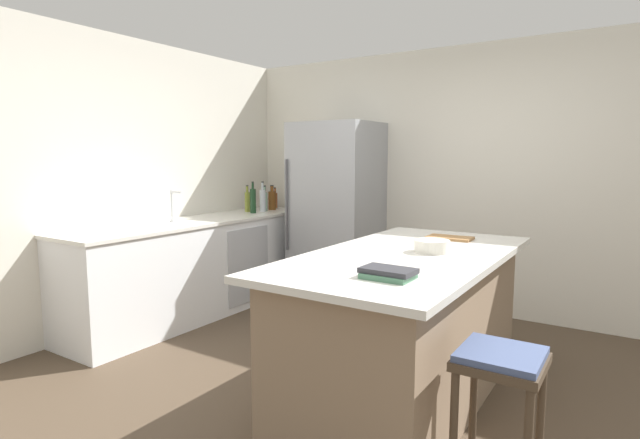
% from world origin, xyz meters
% --- Properties ---
extents(ground_plane, '(7.20, 7.20, 0.00)m').
position_xyz_m(ground_plane, '(0.00, 0.00, 0.00)').
color(ground_plane, '#4C3D2D').
extents(wall_rear, '(6.00, 0.10, 2.60)m').
position_xyz_m(wall_rear, '(0.00, 2.25, 1.30)').
color(wall_rear, silver).
rests_on(wall_rear, ground_plane).
extents(wall_left, '(0.10, 6.00, 2.60)m').
position_xyz_m(wall_left, '(-2.45, 0.00, 1.30)').
color(wall_left, silver).
rests_on(wall_left, ground_plane).
extents(counter_run_left, '(0.68, 2.79, 0.93)m').
position_xyz_m(counter_run_left, '(-2.07, 0.72, 0.47)').
color(counter_run_left, white).
rests_on(counter_run_left, ground_plane).
extents(kitchen_island, '(1.06, 2.10, 0.94)m').
position_xyz_m(kitchen_island, '(0.34, 0.17, 0.48)').
color(kitchen_island, '#8E755B').
rests_on(kitchen_island, ground_plane).
extents(refrigerator, '(0.83, 0.75, 1.89)m').
position_xyz_m(refrigerator, '(-1.18, 1.84, 0.94)').
color(refrigerator, '#93969B').
rests_on(refrigerator, ground_plane).
extents(bar_stool, '(0.36, 0.36, 0.70)m').
position_xyz_m(bar_stool, '(1.07, -0.50, 0.57)').
color(bar_stool, '#473828').
rests_on(bar_stool, ground_plane).
extents(sink_faucet, '(0.15, 0.05, 0.30)m').
position_xyz_m(sink_faucet, '(-2.12, 0.45, 1.09)').
color(sink_faucet, silver).
rests_on(sink_faucet, counter_run_left).
extents(vinegar_bottle, '(0.05, 0.05, 0.25)m').
position_xyz_m(vinegar_bottle, '(-2.13, 1.99, 1.03)').
color(vinegar_bottle, '#994C23').
rests_on(vinegar_bottle, counter_run_left).
extents(hot_sauce_bottle, '(0.06, 0.06, 0.20)m').
position_xyz_m(hot_sauce_bottle, '(-2.13, 1.91, 1.01)').
color(hot_sauce_bottle, red).
rests_on(hot_sauce_bottle, counter_run_left).
extents(whiskey_bottle, '(0.08, 0.08, 0.28)m').
position_xyz_m(whiskey_bottle, '(-2.03, 1.82, 1.04)').
color(whiskey_bottle, brown).
rests_on(whiskey_bottle, counter_run_left).
extents(gin_bottle, '(0.06, 0.06, 0.28)m').
position_xyz_m(gin_bottle, '(-2.06, 1.72, 1.04)').
color(gin_bottle, '#8CB79E').
rests_on(gin_bottle, counter_run_left).
extents(soda_bottle, '(0.07, 0.07, 0.33)m').
position_xyz_m(soda_bottle, '(-2.01, 1.62, 1.06)').
color(soda_bottle, silver).
rests_on(soda_bottle, counter_run_left).
extents(olive_oil_bottle, '(0.06, 0.06, 0.29)m').
position_xyz_m(olive_oil_bottle, '(-2.14, 1.52, 1.05)').
color(olive_oil_bottle, olive).
rests_on(olive_oil_bottle, counter_run_left).
extents(wine_bottle, '(0.07, 0.07, 0.34)m').
position_xyz_m(wine_bottle, '(-1.99, 1.44, 1.07)').
color(wine_bottle, '#19381E').
rests_on(wine_bottle, counter_run_left).
extents(cookbook_stack, '(0.26, 0.18, 0.05)m').
position_xyz_m(cookbook_stack, '(0.52, -0.48, 0.97)').
color(cookbook_stack, '#4C7F60').
rests_on(cookbook_stack, kitchen_island).
extents(mixing_bowl, '(0.22, 0.22, 0.08)m').
position_xyz_m(mixing_bowl, '(0.45, 0.28, 0.98)').
color(mixing_bowl, silver).
rests_on(mixing_bowl, kitchen_island).
extents(cutting_board, '(0.32, 0.19, 0.02)m').
position_xyz_m(cutting_board, '(0.38, 0.84, 0.95)').
color(cutting_board, '#9E7042').
rests_on(cutting_board, kitchen_island).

